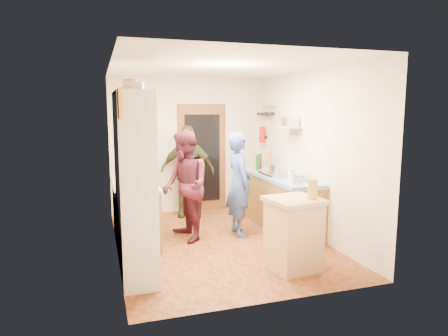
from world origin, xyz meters
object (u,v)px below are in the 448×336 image
hutch_body (135,185)px  right_counter_base (278,202)px  person_left (186,185)px  island_base (293,236)px  person_hob (241,184)px  person_back (188,171)px

hutch_body → right_counter_base: (2.50, 1.30, -0.68)m
right_counter_base → person_left: person_left is taller
island_base → person_left: 1.91m
hutch_body → right_counter_base: 2.90m
island_base → person_hob: size_ratio=0.52×
island_base → person_back: size_ratio=0.50×
hutch_body → person_back: bearing=63.8°
right_counter_base → person_back: person_back is taller
right_counter_base → person_hob: (-0.76, -0.24, 0.40)m
person_left → person_back: (0.33, 1.32, 0.01)m
hutch_body → person_left: 1.43m
hutch_body → person_hob: hutch_body is taller
person_hob → person_back: size_ratio=0.96×
person_left → person_back: person_back is taller
hutch_body → person_hob: 2.06m
right_counter_base → person_hob: size_ratio=1.34×
person_left → island_base: bearing=24.9°
person_hob → person_left: 0.88m
right_counter_base → person_back: 1.78m
person_hob → person_back: (-0.55, 1.36, 0.03)m
person_hob → person_left: (-0.88, 0.04, 0.02)m
right_counter_base → island_base: island_base is taller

